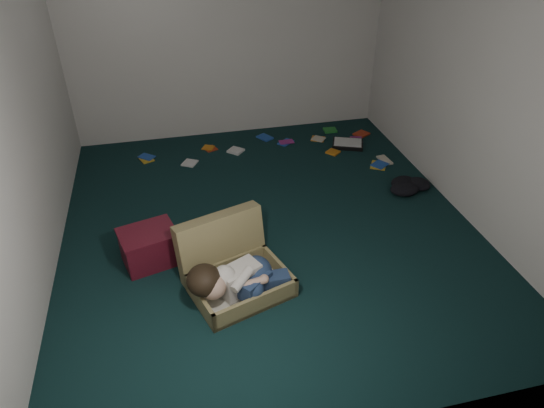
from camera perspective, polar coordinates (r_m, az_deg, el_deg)
name	(u,v)px	position (r m, az deg, el deg)	size (l,w,h in m)	color
floor	(269,225)	(4.89, -0.40, -2.46)	(4.50, 4.50, 0.00)	black
wall_back	(228,35)	(6.36, -5.24, 19.16)	(4.50, 4.50, 0.00)	silver
wall_front	(371,275)	(2.42, 11.60, -8.23)	(4.50, 4.50, 0.00)	silver
wall_left	(19,125)	(4.31, -27.65, 8.22)	(4.50, 4.50, 0.00)	silver
wall_right	(476,84)	(5.06, 22.83, 12.86)	(4.50, 4.50, 0.00)	silver
suitcase	(232,267)	(4.14, -4.70, -7.41)	(0.97, 0.96, 0.57)	olive
person	(237,279)	(3.96, -4.13, -8.79)	(0.87, 0.44, 0.35)	silver
maroon_bin	(149,247)	(4.48, -14.22, -4.90)	(0.57, 0.49, 0.33)	#57111F
backpack	(143,245)	(4.61, -14.98, -4.70)	(0.36, 0.29, 0.22)	black
clothing_pile	(409,183)	(5.66, 15.85, 2.43)	(0.41, 0.34, 0.13)	black
paper_tray	(348,144)	(6.45, 8.89, 7.01)	(0.47, 0.42, 0.05)	black
book_scatter	(293,147)	(6.33, 2.44, 6.67)	(3.08, 1.28, 0.02)	gold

